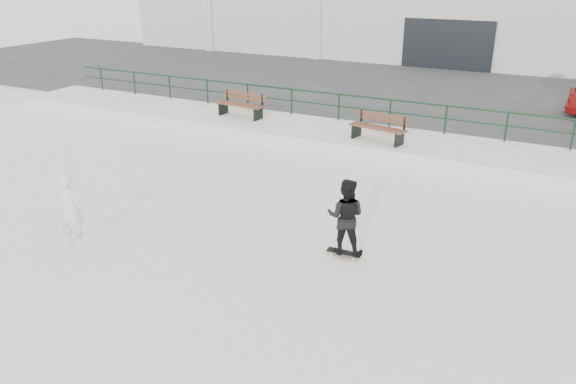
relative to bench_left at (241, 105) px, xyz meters
The scene contains 9 objects.
ground 10.69m from the bench_left, 64.56° to the right, with size 120.00×120.00×0.00m, color silver.
ledge 4.63m from the bench_left, ahead, with size 30.00×3.00×0.50m, color #BCB5AB.
parking_strip 9.58m from the bench_left, 61.40° to the left, with size 60.00×14.00×0.50m, color #303030.
railing 4.73m from the bench_left, 14.56° to the left, with size 28.00×0.06×1.03m.
bench_left is the anchor object (origin of this frame).
bench_right 5.82m from the bench_left, ahead, with size 2.05×0.96×0.91m.
skateboard 10.82m from the bench_left, 46.12° to the right, with size 0.79×0.24×0.09m.
standing_skater 10.78m from the bench_left, 46.12° to the right, with size 0.84×0.65×1.72m, color black.
seated_skater 10.26m from the bench_left, 80.20° to the right, with size 0.64×0.42×1.75m, color white.
Camera 1 is at (6.87, -8.50, 6.01)m, focal length 35.00 mm.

